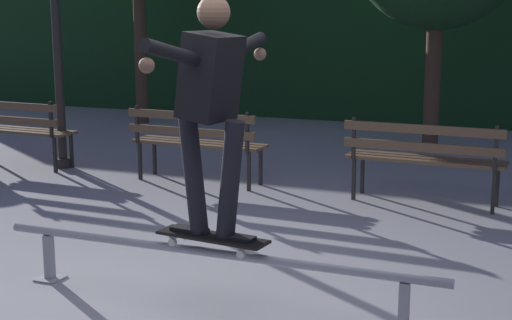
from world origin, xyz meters
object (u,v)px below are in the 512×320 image
park_bench_left_center (196,138)px  grind_rail (209,260)px  park_bench_leftmost (13,125)px  skateboarder (211,97)px  skateboard (212,238)px  park_bench_right_center (424,153)px

park_bench_left_center → grind_rail: bearing=-62.0°
park_bench_leftmost → skateboarder: bearing=-36.8°
skateboard → park_bench_left_center: (-1.74, 3.23, 0.06)m
park_bench_left_center → park_bench_right_center: (2.58, 0.00, 0.00)m
skateboarder → park_bench_leftmost: 5.46m
grind_rail → skateboard: (0.02, -0.00, 0.16)m
park_bench_leftmost → park_bench_left_center: same height
skateboarder → park_bench_leftmost: size_ratio=0.97×
park_bench_leftmost → park_bench_left_center: 2.58m
park_bench_leftmost → park_bench_right_center: 5.15m
grind_rail → park_bench_leftmost: park_bench_leftmost is taller
skateboarder → park_bench_right_center: (0.84, 3.23, -0.87)m
skateboarder → park_bench_left_center: (-1.74, 3.23, -0.87)m
skateboard → skateboarder: bearing=-6.8°
grind_rail → park_bench_right_center: park_bench_right_center is taller
park_bench_leftmost → park_bench_right_center: same height
skateboarder → park_bench_leftmost: skateboarder is taller
grind_rail → park_bench_left_center: bearing=118.0°
skateboard → skateboarder: (0.00, -0.00, 0.94)m
park_bench_right_center → skateboard: bearing=-104.6°
grind_rail → skateboarder: (0.03, -0.00, 1.09)m
skateboard → park_bench_right_center: (0.84, 3.23, 0.06)m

